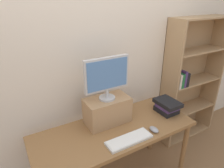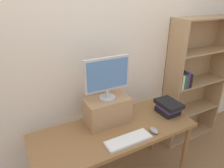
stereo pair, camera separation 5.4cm
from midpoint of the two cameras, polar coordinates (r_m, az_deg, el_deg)
name	(u,v)px [view 1 (the left image)]	position (r m, az deg, el deg)	size (l,w,h in m)	color
back_wall	(92,62)	(2.06, -6.51, 6.33)	(7.00, 0.08, 2.60)	beige
desk	(115,136)	(1.99, -0.05, -14.65)	(1.54, 0.62, 0.76)	olive
bookshelf_unit	(189,80)	(2.91, 20.69, 0.98)	(0.89, 0.28, 1.69)	tan
riser_box	(108,110)	(1.97, -2.06, -7.49)	(0.43, 0.24, 0.26)	#A87F56
computer_monitor	(107,76)	(1.81, -2.21, 2.25)	(0.44, 0.15, 0.41)	#B7B7BA
keyboard	(129,140)	(1.80, 4.04, -15.57)	(0.42, 0.14, 0.02)	silver
computer_mouse	(154,129)	(1.94, 11.12, -12.63)	(0.06, 0.10, 0.04)	#99999E
book_stack	(167,106)	(2.22, 14.78, -6.14)	(0.20, 0.27, 0.14)	black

